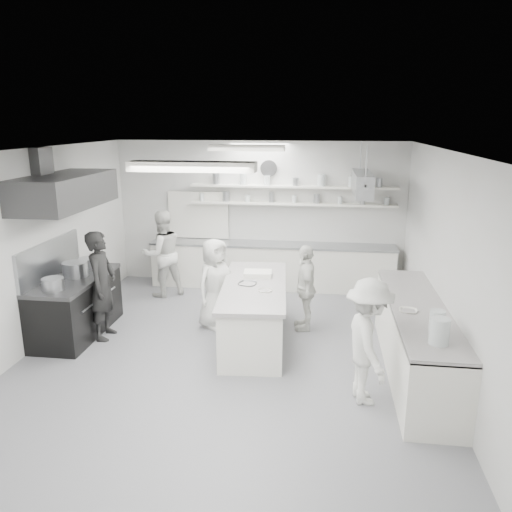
# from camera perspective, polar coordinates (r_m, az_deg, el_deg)

# --- Properties ---
(floor) EXTENTS (6.00, 7.00, 0.02)m
(floor) POSITION_cam_1_polar(r_m,az_deg,el_deg) (7.67, -3.07, -11.12)
(floor) COLOR gray
(floor) RESTS_ON ground
(ceiling) EXTENTS (6.00, 7.00, 0.02)m
(ceiling) POSITION_cam_1_polar(r_m,az_deg,el_deg) (6.88, -3.43, 12.04)
(ceiling) COLOR silver
(ceiling) RESTS_ON wall_back
(wall_back) EXTENTS (6.00, 0.04, 3.00)m
(wall_back) POSITION_cam_1_polar(r_m,az_deg,el_deg) (10.50, 0.37, 4.84)
(wall_back) COLOR beige
(wall_back) RESTS_ON floor
(wall_front) EXTENTS (6.00, 0.04, 3.00)m
(wall_front) POSITION_cam_1_polar(r_m,az_deg,el_deg) (3.98, -13.04, -13.50)
(wall_front) COLOR beige
(wall_front) RESTS_ON floor
(wall_left) EXTENTS (0.04, 7.00, 3.00)m
(wall_left) POSITION_cam_1_polar(r_m,az_deg,el_deg) (8.23, -24.21, 0.58)
(wall_left) COLOR beige
(wall_left) RESTS_ON floor
(wall_right) EXTENTS (0.04, 7.00, 3.00)m
(wall_right) POSITION_cam_1_polar(r_m,az_deg,el_deg) (7.20, 20.91, -1.01)
(wall_right) COLOR beige
(wall_right) RESTS_ON floor
(stove) EXTENTS (0.80, 1.80, 0.90)m
(stove) POSITION_cam_1_polar(r_m,az_deg,el_deg) (8.66, -19.83, -5.56)
(stove) COLOR black
(stove) RESTS_ON floor
(exhaust_hood) EXTENTS (0.85, 2.00, 0.50)m
(exhaust_hood) POSITION_cam_1_polar(r_m,az_deg,el_deg) (8.22, -21.02, 6.95)
(exhaust_hood) COLOR #3D3D3E
(exhaust_hood) RESTS_ON wall_left
(back_counter) EXTENTS (5.00, 0.60, 0.92)m
(back_counter) POSITION_cam_1_polar(r_m,az_deg,el_deg) (10.42, 1.79, -1.14)
(back_counter) COLOR white
(back_counter) RESTS_ON floor
(shelf_lower) EXTENTS (4.20, 0.26, 0.04)m
(shelf_lower) POSITION_cam_1_polar(r_m,az_deg,el_deg) (10.27, 4.18, 5.98)
(shelf_lower) COLOR white
(shelf_lower) RESTS_ON wall_back
(shelf_upper) EXTENTS (4.20, 0.26, 0.04)m
(shelf_upper) POSITION_cam_1_polar(r_m,az_deg,el_deg) (10.22, 4.22, 7.91)
(shelf_upper) COLOR white
(shelf_upper) RESTS_ON wall_back
(pass_through_window) EXTENTS (1.30, 0.04, 1.00)m
(pass_through_window) POSITION_cam_1_polar(r_m,az_deg,el_deg) (10.73, -6.56, 4.69)
(pass_through_window) COLOR black
(pass_through_window) RESTS_ON wall_back
(wall_clock) EXTENTS (0.32, 0.05, 0.32)m
(wall_clock) POSITION_cam_1_polar(r_m,az_deg,el_deg) (10.31, 1.47, 9.97)
(wall_clock) COLOR silver
(wall_clock) RESTS_ON wall_back
(right_counter) EXTENTS (0.74, 3.30, 0.94)m
(right_counter) POSITION_cam_1_polar(r_m,az_deg,el_deg) (7.29, 17.78, -9.17)
(right_counter) COLOR white
(right_counter) RESTS_ON floor
(pot_rack) EXTENTS (0.30, 1.60, 0.40)m
(pot_rack) POSITION_cam_1_polar(r_m,az_deg,el_deg) (9.23, 12.01, 8.11)
(pot_rack) COLOR #9B9EA3
(pot_rack) RESTS_ON ceiling
(light_fixture_front) EXTENTS (1.30, 0.25, 0.10)m
(light_fixture_front) POSITION_cam_1_polar(r_m,az_deg,el_deg) (5.14, -7.32, 10.11)
(light_fixture_front) COLOR white
(light_fixture_front) RESTS_ON ceiling
(light_fixture_rear) EXTENTS (1.30, 0.25, 0.10)m
(light_fixture_rear) POSITION_cam_1_polar(r_m,az_deg,el_deg) (8.66, -1.09, 12.23)
(light_fixture_rear) COLOR white
(light_fixture_rear) RESTS_ON ceiling
(prep_island) EXTENTS (1.09, 2.46, 0.88)m
(prep_island) POSITION_cam_1_polar(r_m,az_deg,el_deg) (7.93, -0.20, -6.60)
(prep_island) COLOR white
(prep_island) RESTS_ON floor
(stove_pot) EXTENTS (0.40, 0.40, 0.29)m
(stove_pot) POSITION_cam_1_polar(r_m,az_deg,el_deg) (8.55, -19.93, -1.58)
(stove_pot) COLOR #9B9EA3
(stove_pot) RESTS_ON stove
(cook_stove) EXTENTS (0.45, 0.66, 1.75)m
(cook_stove) POSITION_cam_1_polar(r_m,az_deg,el_deg) (8.25, -17.16, -3.23)
(cook_stove) COLOR black
(cook_stove) RESTS_ON floor
(cook_back) EXTENTS (1.06, 1.03, 1.72)m
(cook_back) POSITION_cam_1_polar(r_m,az_deg,el_deg) (9.99, -10.65, 0.27)
(cook_back) COLOR silver
(cook_back) RESTS_ON floor
(cook_island_left) EXTENTS (0.81, 0.89, 1.53)m
(cook_island_left) POSITION_cam_1_polar(r_m,az_deg,el_deg) (8.37, -4.71, -3.13)
(cook_island_left) COLOR silver
(cook_island_left) RESTS_ON floor
(cook_island_right) EXTENTS (0.44, 0.88, 1.45)m
(cook_island_right) POSITION_cam_1_polar(r_m,az_deg,el_deg) (8.30, 5.68, -3.59)
(cook_island_right) COLOR silver
(cook_island_right) RESTS_ON floor
(cook_right) EXTENTS (0.77, 1.12, 1.59)m
(cook_right) POSITION_cam_1_polar(r_m,az_deg,el_deg) (6.30, 12.68, -9.52)
(cook_right) COLOR silver
(cook_right) RESTS_ON floor
(bowl_island_a) EXTENTS (0.34, 0.34, 0.07)m
(bowl_island_a) POSITION_cam_1_polar(r_m,az_deg,el_deg) (7.78, -0.99, -3.30)
(bowl_island_a) COLOR #9B9EA3
(bowl_island_a) RESTS_ON prep_island
(bowl_island_b) EXTENTS (0.28, 0.28, 0.07)m
(bowl_island_b) POSITION_cam_1_polar(r_m,az_deg,el_deg) (7.46, 1.03, -4.12)
(bowl_island_b) COLOR white
(bowl_island_b) RESTS_ON prep_island
(bowl_right) EXTENTS (0.27, 0.27, 0.06)m
(bowl_right) POSITION_cam_1_polar(r_m,az_deg,el_deg) (6.87, 16.97, -6.09)
(bowl_right) COLOR white
(bowl_right) RESTS_ON right_counter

